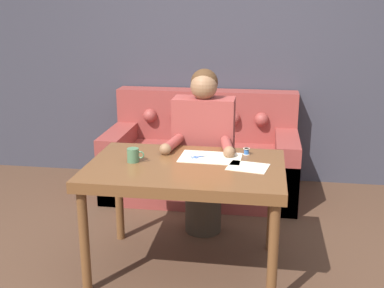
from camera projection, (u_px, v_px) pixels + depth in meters
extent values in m
plane|color=#4C3323|center=(189.00, 278.00, 3.13)|extent=(16.00, 16.00, 0.00)
cube|color=#383842|center=(221.00, 48.00, 4.61)|extent=(8.00, 0.06, 2.60)
cube|color=brown|center=(186.00, 170.00, 3.04)|extent=(1.24, 0.83, 0.07)
cylinder|color=brown|center=(84.00, 242.00, 2.89)|extent=(0.06, 0.06, 0.67)
cylinder|color=brown|center=(273.00, 257.00, 2.73)|extent=(0.06, 0.06, 0.67)
cylinder|color=brown|center=(119.00, 197.00, 3.56)|extent=(0.06, 0.06, 0.67)
cylinder|color=brown|center=(272.00, 207.00, 3.40)|extent=(0.06, 0.06, 0.67)
cube|color=brown|center=(202.00, 171.00, 4.46)|extent=(1.72, 0.90, 0.44)
cube|color=brown|center=(207.00, 114.00, 4.65)|extent=(1.72, 0.22, 0.48)
cube|color=brown|center=(122.00, 159.00, 4.55)|extent=(0.20, 0.90, 0.60)
cube|color=brown|center=(285.00, 167.00, 4.33)|extent=(0.20, 0.90, 0.60)
sphere|color=brown|center=(150.00, 116.00, 4.61)|extent=(0.13, 0.13, 0.13)
sphere|color=brown|center=(177.00, 117.00, 4.57)|extent=(0.13, 0.13, 0.13)
sphere|color=brown|center=(205.00, 118.00, 4.53)|extent=(0.13, 0.13, 0.13)
sphere|color=brown|center=(233.00, 119.00, 4.49)|extent=(0.13, 0.13, 0.13)
sphere|color=brown|center=(261.00, 120.00, 4.45)|extent=(0.13, 0.13, 0.13)
cube|color=white|center=(217.00, 152.00, 4.27)|extent=(0.29, 0.27, 0.00)
cylinder|color=#33281E|center=(204.00, 203.00, 3.72)|extent=(0.28, 0.28, 0.46)
cube|color=#993D38|center=(204.00, 137.00, 3.57)|extent=(0.45, 0.22, 0.60)
sphere|color=#896042|center=(204.00, 86.00, 3.44)|extent=(0.19, 0.19, 0.19)
sphere|color=#472D19|center=(205.00, 82.00, 3.47)|extent=(0.20, 0.20, 0.20)
cylinder|color=#993D38|center=(173.00, 144.00, 3.36)|extent=(0.11, 0.29, 0.07)
sphere|color=#896042|center=(165.00, 149.00, 3.23)|extent=(0.08, 0.08, 0.08)
cylinder|color=#993D38|center=(227.00, 146.00, 3.30)|extent=(0.12, 0.29, 0.07)
sphere|color=#896042|center=(229.00, 152.00, 3.16)|extent=(0.08, 0.08, 0.08)
cube|color=beige|center=(211.00, 157.00, 3.16)|extent=(0.41, 0.28, 0.00)
cube|color=beige|center=(248.00, 167.00, 2.98)|extent=(0.28, 0.24, 0.00)
cube|color=silver|center=(212.00, 155.00, 3.21)|extent=(0.10, 0.08, 0.00)
cube|color=#2D569E|center=(200.00, 157.00, 3.16)|extent=(0.06, 0.05, 0.00)
torus|color=#2D569E|center=(195.00, 158.00, 3.15)|extent=(0.04, 0.04, 0.01)
cube|color=silver|center=(213.00, 156.00, 3.19)|extent=(0.11, 0.05, 0.00)
cube|color=#2D569E|center=(199.00, 157.00, 3.18)|extent=(0.07, 0.03, 0.00)
torus|color=#2D569E|center=(193.00, 157.00, 3.17)|extent=(0.04, 0.04, 0.01)
cylinder|color=silver|center=(204.00, 156.00, 3.18)|extent=(0.01, 0.01, 0.01)
cylinder|color=#47704C|center=(133.00, 155.00, 3.07)|extent=(0.08, 0.08, 0.09)
torus|color=#47704C|center=(141.00, 155.00, 3.06)|extent=(0.05, 0.01, 0.05)
cylinder|color=#3366B2|center=(246.00, 151.00, 3.22)|extent=(0.03, 0.03, 0.04)
cylinder|color=beige|center=(246.00, 148.00, 3.22)|extent=(0.04, 0.04, 0.00)
cylinder|color=beige|center=(246.00, 154.00, 3.23)|extent=(0.04, 0.04, 0.00)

